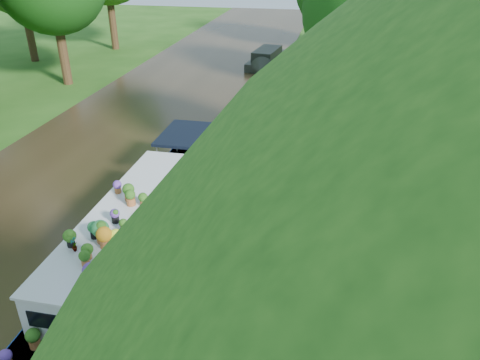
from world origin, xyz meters
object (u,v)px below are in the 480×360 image
Objects in this scene: second_boat at (267,59)px; pedestrian_dark at (317,69)px; pedestrian_pink at (312,67)px; plant_boat at (134,244)px.

pedestrian_dark is at bearing -35.05° from second_boat.
pedestrian_dark is at bearing 22.71° from pedestrian_pink.
pedestrian_dark is at bearing 79.51° from plant_boat.
pedestrian_dark is (0.32, 0.10, -0.12)m from pedestrian_pink.
plant_boat is 7.77× the size of pedestrian_pink.
plant_boat reaches higher than pedestrian_pink.
pedestrian_pink is (3.29, -3.40, 0.42)m from second_boat.
plant_boat is at bearing -82.78° from second_boat.
plant_boat is 20.12m from pedestrian_dark.
pedestrian_dark is (3.66, 19.78, -0.07)m from plant_boat.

